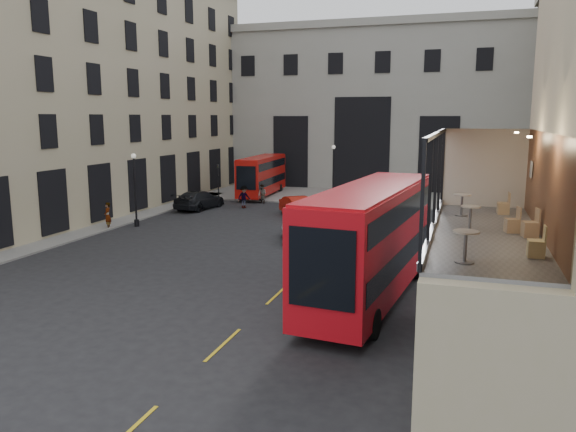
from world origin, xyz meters
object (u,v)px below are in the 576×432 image
(cafe_table_mid, at_px, (471,214))
(cafe_chair_c, at_px, (512,225))
(street_lamp_a, at_px, (135,194))
(bus_far, at_px, (262,174))
(pedestrian_c, at_px, (373,186))
(cyclist, at_px, (332,259))
(traffic_light_near, at_px, (331,220))
(car_a, at_px, (294,230))
(street_lamp_b, at_px, (333,177))
(bicycle, at_px, (337,243))
(pedestrian_d, at_px, (399,203))
(pedestrian_b, at_px, (244,197))
(car_b, at_px, (299,207))
(cafe_table_far, at_px, (462,202))
(cafe_chair_a, at_px, (537,248))
(cafe_chair_b, at_px, (531,228))
(car_c, at_px, (199,200))
(cafe_chair_d, at_px, (504,207))
(pedestrian_a, at_px, (262,194))
(traffic_light_far, at_px, (218,180))
(bus_near, at_px, (372,236))
(cafe_table_near, at_px, (466,242))
(pedestrian_e, at_px, (108,216))

(cafe_table_mid, height_order, cafe_chair_c, cafe_chair_c)
(street_lamp_a, height_order, bus_far, street_lamp_a)
(pedestrian_c, bearing_deg, cafe_table_mid, 88.07)
(cyclist, bearing_deg, traffic_light_near, 11.54)
(car_a, bearing_deg, street_lamp_b, 74.37)
(bicycle, bearing_deg, pedestrian_d, -10.73)
(pedestrian_b, relative_size, pedestrian_d, 1.20)
(pedestrian_d, distance_m, cafe_chair_c, 30.82)
(street_lamp_a, xyz_separation_m, car_b, (10.18, 7.47, -1.60))
(cafe_table_far, bearing_deg, bicycle, 120.01)
(cafe_chair_a, distance_m, cafe_chair_b, 2.46)
(car_b, bearing_deg, car_c, 134.99)
(cafe_table_far, xyz_separation_m, cafe_chair_a, (1.79, -5.48, -0.25))
(cafe_table_far, xyz_separation_m, cafe_chair_d, (1.39, 0.77, -0.25))
(pedestrian_a, relative_size, pedestrian_d, 1.09)
(pedestrian_b, bearing_deg, bus_far, 44.76)
(cafe_chair_d, bearing_deg, cafe_table_mid, -109.19)
(cafe_chair_a, height_order, cafe_chair_c, cafe_chair_a)
(cafe_table_mid, distance_m, cafe_chair_b, 1.73)
(traffic_light_near, height_order, traffic_light_far, same)
(car_a, bearing_deg, cafe_table_far, -74.30)
(bus_near, bearing_deg, cafe_chair_b, -51.32)
(bus_near, bearing_deg, car_a, 123.03)
(cafe_chair_a, bearing_deg, cafe_chair_c, 96.54)
(traffic_light_near, relative_size, pedestrian_d, 2.32)
(pedestrian_c, distance_m, cafe_table_near, 44.99)
(street_lamp_a, height_order, bus_near, street_lamp_a)
(pedestrian_d, bearing_deg, traffic_light_far, 91.73)
(street_lamp_a, distance_m, pedestrian_b, 11.16)
(car_a, bearing_deg, cafe_table_near, -83.54)
(car_a, distance_m, pedestrian_d, 14.12)
(cafe_chair_c, bearing_deg, cafe_chair_a, -83.46)
(pedestrian_e, relative_size, cafe_chair_a, 2.46)
(street_lamp_a, bearing_deg, cafe_table_far, -33.91)
(traffic_light_near, height_order, street_lamp_a, street_lamp_a)
(traffic_light_near, height_order, pedestrian_c, traffic_light_near)
(cafe_chair_c, bearing_deg, cafe_chair_b, -49.54)
(car_c, height_order, cafe_chair_c, cafe_chair_c)
(traffic_light_near, distance_m, cafe_table_mid, 13.95)
(traffic_light_far, bearing_deg, pedestrian_b, 4.38)
(street_lamp_b, relative_size, pedestrian_e, 2.77)
(car_c, relative_size, cafe_table_near, 7.40)
(bus_far, bearing_deg, cafe_table_near, -63.57)
(pedestrian_b, relative_size, cafe_table_near, 2.61)
(pedestrian_b, bearing_deg, pedestrian_d, -45.69)
(traffic_light_far, xyz_separation_m, pedestrian_e, (-3.41, -11.47, -1.46))
(car_b, height_order, cafe_chair_d, cafe_chair_d)
(traffic_light_far, distance_m, cafe_chair_d, 33.15)
(car_c, distance_m, cafe_chair_a, 37.93)
(car_a, height_order, pedestrian_e, pedestrian_e)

